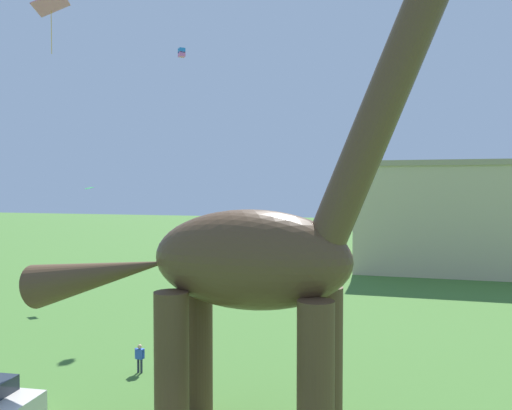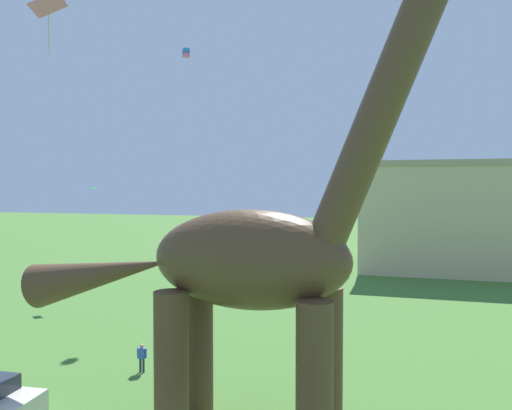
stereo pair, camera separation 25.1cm
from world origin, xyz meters
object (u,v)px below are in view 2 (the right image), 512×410
object	(u,v)px
kite_near_high	(48,6)
kite_high_left	(186,53)
dinosaur_sculpture	(248,259)
kite_far_left	(94,188)
person_vendor_side	(142,355)

from	to	relation	value
kite_near_high	kite_high_left	bearing A→B (deg)	107.87
dinosaur_sculpture	kite_far_left	size ratio (longest dim) A/B	16.93
kite_near_high	kite_far_left	bearing A→B (deg)	122.07
dinosaur_sculpture	kite_high_left	world-z (taller)	kite_high_left
dinosaur_sculpture	kite_near_high	bearing A→B (deg)	-87.23
person_vendor_side	kite_far_left	xyz separation A→B (m)	(-11.08, 13.09, 7.11)
kite_high_left	kite_near_high	bearing A→B (deg)	-72.13
dinosaur_sculpture	kite_near_high	xyz separation A→B (m)	(-2.57, -6.08, 6.20)
kite_high_left	kite_far_left	distance (m)	11.81
kite_far_left	kite_near_high	distance (m)	27.74
person_vendor_side	kite_near_high	size ratio (longest dim) A/B	1.01
kite_near_high	dinosaur_sculpture	bearing A→B (deg)	67.06
dinosaur_sculpture	kite_far_left	xyz separation A→B (m)	(-17.15, 17.18, 2.18)
kite_high_left	kite_far_left	size ratio (longest dim) A/B	0.67
dinosaur_sculpture	person_vendor_side	xyz separation A→B (m)	(-6.07, 4.08, -4.92)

